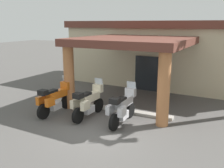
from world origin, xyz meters
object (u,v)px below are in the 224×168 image
motorcycle_orange (55,99)px  motorcycle_silver (123,107)px  motorcycle_cream (88,102)px  pedestrian (163,81)px  motel_building (162,52)px

motorcycle_orange → motorcycle_silver: bearing=-82.3°
motorcycle_cream → motorcycle_silver: (1.61, 0.01, 0.00)m
motorcycle_orange → motorcycle_cream: size_ratio=1.00×
pedestrian → motorcycle_cream: bearing=-139.4°
motorcycle_cream → pedestrian: bearing=-25.3°
motorcycle_cream → motorcycle_orange: bearing=102.4°
motorcycle_orange → motorcycle_cream: (1.61, 0.24, 0.00)m
motorcycle_cream → motorcycle_silver: 1.61m
motel_building → motorcycle_cream: 8.12m
motorcycle_cream → pedestrian: 4.59m
pedestrian → motorcycle_orange: bearing=-152.5°
motorcycle_silver → motorcycle_orange: bearing=96.7°
motorcycle_orange → motorcycle_silver: size_ratio=1.00×
motorcycle_silver → pedestrian: (0.63, 3.98, 0.33)m
motel_building → motorcycle_orange: 8.72m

